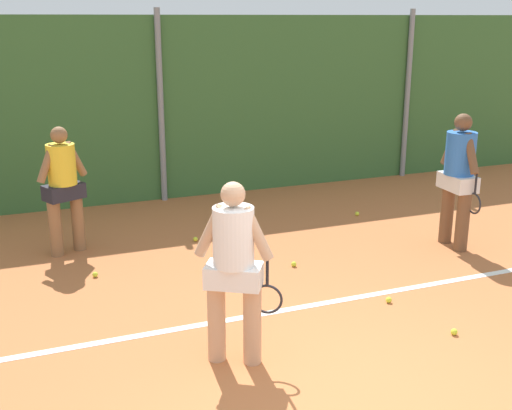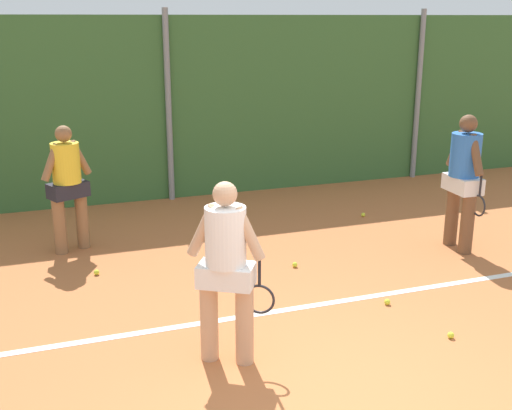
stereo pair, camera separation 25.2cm
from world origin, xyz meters
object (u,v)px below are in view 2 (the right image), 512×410
at_px(tennis_ball_9, 451,335).
at_px(tennis_ball_4, 206,269).
at_px(player_midcourt, 464,175).
at_px(tennis_ball_3, 363,215).
at_px(tennis_ball_7, 295,265).
at_px(tennis_ball_0, 199,238).
at_px(tennis_ball_8, 97,272).
at_px(player_foreground_near, 226,264).
at_px(tennis_ball_1, 387,302).
at_px(player_backcourt_far, 67,182).

bearing_deg(tennis_ball_9, tennis_ball_4, 126.58).
bearing_deg(player_midcourt, tennis_ball_3, -160.41).
bearing_deg(tennis_ball_9, tennis_ball_7, 107.97).
xyz_separation_m(tennis_ball_0, tennis_ball_8, (-1.49, -0.80, 0.00)).
xyz_separation_m(player_midcourt, tennis_ball_7, (-2.35, 0.11, -0.99)).
xyz_separation_m(tennis_ball_0, tennis_ball_7, (0.89, -1.37, 0.00)).
bearing_deg(player_foreground_near, tennis_ball_3, 77.95).
bearing_deg(player_midcourt, tennis_ball_8, -95.26).
bearing_deg(player_midcourt, player_foreground_near, -61.98).
bearing_deg(tennis_ball_0, tennis_ball_4, -100.40).
height_order(player_midcourt, tennis_ball_3, player_midcourt).
distance_m(tennis_ball_8, tennis_ball_9, 4.19).
xyz_separation_m(player_foreground_near, tennis_ball_7, (1.46, 1.89, -0.91)).
xyz_separation_m(tennis_ball_8, tennis_ball_9, (3.11, -2.80, 0.00)).
bearing_deg(tennis_ball_1, player_midcourt, 34.36).
bearing_deg(tennis_ball_0, player_foreground_near, -99.95).
relative_size(tennis_ball_7, tennis_ball_9, 1.00).
bearing_deg(tennis_ball_9, player_foreground_near, 171.32).
height_order(player_backcourt_far, tennis_ball_7, player_backcourt_far).
distance_m(player_midcourt, tennis_ball_0, 3.70).
xyz_separation_m(tennis_ball_4, tennis_ball_9, (1.82, -2.46, 0.00)).
height_order(tennis_ball_4, tennis_ball_9, same).
bearing_deg(player_backcourt_far, tennis_ball_4, -66.36).
relative_size(tennis_ball_0, tennis_ball_9, 1.00).
relative_size(player_backcourt_far, tennis_ball_4, 25.73).
bearing_deg(tennis_ball_8, tennis_ball_1, -33.41).
relative_size(player_foreground_near, tennis_ball_7, 25.65).
bearing_deg(tennis_ball_7, player_midcourt, -2.59).
xyz_separation_m(player_backcourt_far, tennis_ball_8, (0.21, -0.99, -0.92)).
xyz_separation_m(player_backcourt_far, tennis_ball_3, (4.43, 0.03, -0.92)).
relative_size(tennis_ball_4, tennis_ball_8, 1.00).
xyz_separation_m(player_foreground_near, player_midcourt, (3.81, 1.79, 0.08)).
height_order(player_midcourt, tennis_ball_1, player_midcourt).
distance_m(player_foreground_near, tennis_ball_7, 2.56).
relative_size(player_backcourt_far, tennis_ball_7, 25.73).
relative_size(player_foreground_near, tennis_ball_9, 25.65).
bearing_deg(tennis_ball_4, tennis_ball_0, 79.60).
bearing_deg(tennis_ball_0, tennis_ball_7, -56.93).
relative_size(player_foreground_near, player_backcourt_far, 1.00).
bearing_deg(tennis_ball_0, tennis_ball_1, -62.39).
xyz_separation_m(tennis_ball_3, tennis_ball_7, (-1.84, -1.60, 0.00)).
bearing_deg(tennis_ball_8, player_midcourt, -8.17).
bearing_deg(tennis_ball_3, tennis_ball_0, -175.22).
xyz_separation_m(player_midcourt, tennis_ball_9, (-1.63, -2.12, -0.99)).
relative_size(tennis_ball_1, tennis_ball_3, 1.00).
xyz_separation_m(player_backcourt_far, tennis_ball_1, (3.12, -2.92, -0.92)).
relative_size(tennis_ball_3, tennis_ball_4, 1.00).
height_order(player_midcourt, tennis_ball_9, player_midcourt).
bearing_deg(player_midcourt, tennis_ball_7, -89.68).
bearing_deg(player_foreground_near, player_backcourt_far, 139.42).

